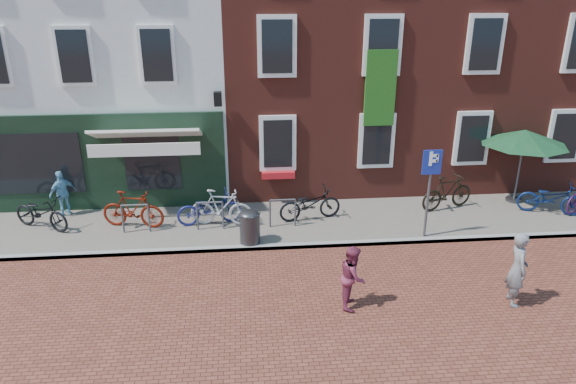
{
  "coord_description": "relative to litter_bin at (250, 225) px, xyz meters",
  "views": [
    {
      "loc": [
        -0.55,
        -12.06,
        6.43
      ],
      "look_at": [
        0.62,
        0.85,
        1.27
      ],
      "focal_mm": 32.72,
      "sensor_mm": 36.0,
      "label": 1
    }
  ],
  "objects": [
    {
      "name": "parasol",
      "position": [
        8.3,
        2.1,
        1.64
      ],
      "size": [
        2.57,
        2.57,
        2.39
      ],
      "color": "#4C4C4F",
      "rests_on": "sidewalk"
    },
    {
      "name": "bicycle_2",
      "position": [
        -1.1,
        1.26,
        -0.02
      ],
      "size": [
        1.89,
        0.89,
        0.96
      ],
      "primitive_type": "imported",
      "rotation": [
        0.0,
        0.0,
        1.72
      ],
      "color": "navy",
      "rests_on": "sidewalk"
    },
    {
      "name": "parking_sign",
      "position": [
        4.68,
        -0.06,
        1.17
      ],
      "size": [
        0.5,
        0.08,
        2.43
      ],
      "color": "#4C4C4F",
      "rests_on": "sidewalk"
    },
    {
      "name": "litter_bin",
      "position": [
        0.0,
        0.0,
        0.0
      ],
      "size": [
        0.53,
        0.53,
        0.97
      ],
      "color": "#343537",
      "rests_on": "sidewalk"
    },
    {
      "name": "sidewalk",
      "position": [
        1.43,
        1.2,
        -0.55
      ],
      "size": [
        24.0,
        3.0,
        0.1
      ],
      "primitive_type": "cube",
      "color": "slate",
      "rests_on": "ground"
    },
    {
      "name": "bicycle_1",
      "position": [
        -3.2,
        1.25,
        0.03
      ],
      "size": [
        1.83,
        0.87,
        1.06
      ],
      "primitive_type": "imported",
      "rotation": [
        0.0,
        0.0,
        1.35
      ],
      "color": "#5F1307",
      "rests_on": "sidewalk"
    },
    {
      "name": "bicycle_3",
      "position": [
        -0.76,
        1.14,
        0.03
      ],
      "size": [
        1.82,
        0.8,
        1.06
      ],
      "primitive_type": "imported",
      "rotation": [
        0.0,
        0.0,
        1.39
      ],
      "color": "#A8A8AB",
      "rests_on": "sidewalk"
    },
    {
      "name": "bicycle_5",
      "position": [
        5.93,
        1.69,
        0.03
      ],
      "size": [
        1.83,
        1.0,
        1.06
      ],
      "primitive_type": "imported",
      "rotation": [
        0.0,
        0.0,
        1.87
      ],
      "color": "black",
      "rests_on": "sidewalk"
    },
    {
      "name": "bicycle_4",
      "position": [
        1.75,
        1.31,
        -0.02
      ],
      "size": [
        1.91,
        0.98,
        0.96
      ],
      "primitive_type": "imported",
      "rotation": [
        0.0,
        0.0,
        1.77
      ],
      "color": "black",
      "rests_on": "sidewalk"
    },
    {
      "name": "building_stucco",
      "position": [
        -4.57,
        6.7,
        3.9
      ],
      "size": [
        8.0,
        8.0,
        9.0
      ],
      "primitive_type": "cube",
      "color": "silver",
      "rests_on": "ground"
    },
    {
      "name": "building_brick_mid",
      "position": [
        2.43,
        6.7,
        4.4
      ],
      "size": [
        6.0,
        8.0,
        10.0
      ],
      "primitive_type": "cube",
      "color": "maroon",
      "rests_on": "ground"
    },
    {
      "name": "bicycle_0",
      "position": [
        -5.69,
        1.36,
        -0.02
      ],
      "size": [
        1.91,
        1.39,
        0.96
      ],
      "primitive_type": "imported",
      "rotation": [
        0.0,
        0.0,
        1.1
      ],
      "color": "black",
      "rests_on": "sidewalk"
    },
    {
      "name": "ground",
      "position": [
        0.43,
        -0.3,
        -0.6
      ],
      "size": [
        80.0,
        80.0,
        0.0
      ],
      "primitive_type": "plane",
      "color": "brown"
    },
    {
      "name": "building_brick_right",
      "position": [
        8.43,
        6.7,
        4.4
      ],
      "size": [
        6.0,
        8.0,
        10.0
      ],
      "primitive_type": "cube",
      "color": "maroon",
      "rests_on": "ground"
    },
    {
      "name": "woman",
      "position": [
        5.58,
        -3.16,
        0.23
      ],
      "size": [
        0.49,
        0.66,
        1.67
      ],
      "primitive_type": "imported",
      "rotation": [
        0.0,
        0.0,
        1.41
      ],
      "color": "slate",
      "rests_on": "ground"
    },
    {
      "name": "bicycle_6",
      "position": [
        8.84,
        1.09,
        -0.02
      ],
      "size": [
        1.92,
        1.25,
        0.96
      ],
      "primitive_type": "imported",
      "rotation": [
        0.0,
        0.0,
        1.2
      ],
      "color": "#0B1C48",
      "rests_on": "sidewalk"
    },
    {
      "name": "boy",
      "position": [
        2.1,
        -2.94,
        0.1
      ],
      "size": [
        0.67,
        0.78,
        1.4
      ],
      "primitive_type": "imported",
      "rotation": [
        0.0,
        0.0,
        1.35
      ],
      "color": "maroon",
      "rests_on": "ground"
    },
    {
      "name": "cafe_person",
      "position": [
        -5.36,
        2.3,
        0.17
      ],
      "size": [
        0.81,
        0.78,
        1.35
      ],
      "primitive_type": "imported",
      "rotation": [
        0.0,
        0.0,
        3.88
      ],
      "color": "#6DAAC9",
      "rests_on": "sidewalk"
    }
  ]
}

